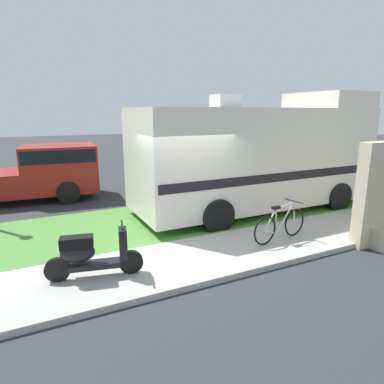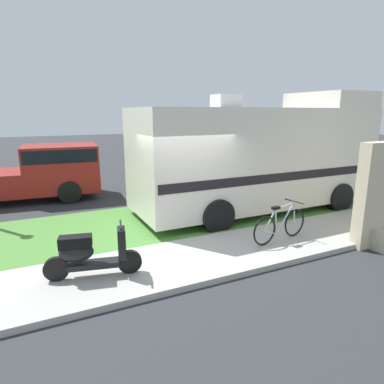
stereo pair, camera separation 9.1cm
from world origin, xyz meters
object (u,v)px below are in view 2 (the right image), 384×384
object	(u,v)px
bicycle	(280,225)
scooter	(89,253)
pickup_truck_near	(34,172)
bottle_green	(360,216)
motorhome_rv	(259,155)

from	to	relation	value
bicycle	scooter	bearing A→B (deg)	178.70
pickup_truck_near	bottle_green	xyz separation A→B (m)	(8.00, -6.77, -0.77)
bicycle	pickup_truck_near	size ratio (longest dim) A/B	0.30
bicycle	bottle_green	bearing A→B (deg)	4.58
pickup_truck_near	bottle_green	world-z (taller)	pickup_truck_near
bicycle	pickup_truck_near	world-z (taller)	pickup_truck_near
motorhome_rv	pickup_truck_near	xyz separation A→B (m)	(-6.24, 4.42, -0.73)
motorhome_rv	pickup_truck_near	size ratio (longest dim) A/B	1.35
pickup_truck_near	bicycle	bearing A→B (deg)	-54.73
motorhome_rv	bicycle	bearing A→B (deg)	-116.35
scooter	bottle_green	bearing A→B (deg)	1.16
motorhome_rv	bottle_green	xyz separation A→B (m)	(1.76, -2.35, -1.51)
bottle_green	motorhome_rv	bearing A→B (deg)	126.82
motorhome_rv	scooter	distance (m)	6.18
scooter	bicycle	bearing A→B (deg)	-1.30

